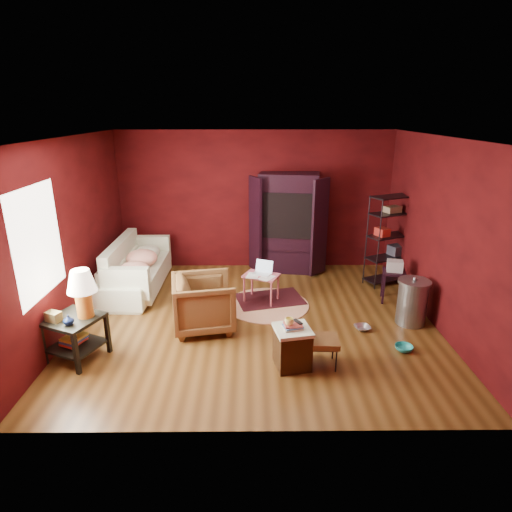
% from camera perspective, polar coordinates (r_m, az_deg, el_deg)
% --- Properties ---
extents(room, '(5.54, 5.04, 2.84)m').
position_cam_1_polar(room, '(6.34, -0.34, 2.82)').
color(room, brown).
rests_on(room, ground).
extents(sofa, '(0.72, 2.17, 0.84)m').
position_cam_1_polar(sofa, '(8.13, -15.82, -1.53)').
color(sofa, silver).
rests_on(sofa, ground).
extents(armchair, '(0.97, 1.02, 0.90)m').
position_cam_1_polar(armchair, '(6.49, -7.00, -5.92)').
color(armchair, black).
rests_on(armchair, ground).
extents(pet_bowl_steel, '(0.25, 0.10, 0.24)m').
position_cam_1_polar(pet_bowl_steel, '(6.72, 14.05, -8.61)').
color(pet_bowl_steel, silver).
rests_on(pet_bowl_steel, ground).
extents(pet_bowl_turquoise, '(0.25, 0.10, 0.24)m').
position_cam_1_polar(pet_bowl_turquoise, '(6.34, 19.18, -10.88)').
color(pet_bowl_turquoise, '#24ABA9').
rests_on(pet_bowl_turquoise, ground).
extents(vase, '(0.14, 0.14, 0.13)m').
position_cam_1_polar(vase, '(5.91, -23.73, -7.83)').
color(vase, '#0B1639').
rests_on(vase, side_table).
extents(mug, '(0.14, 0.12, 0.11)m').
position_cam_1_polar(mug, '(5.42, 4.46, -8.60)').
color(mug, '#FCEB7B').
rests_on(mug, hamper).
extents(side_table, '(0.83, 0.83, 1.25)m').
position_cam_1_polar(side_table, '(6.03, -22.62, -6.24)').
color(side_table, black).
rests_on(side_table, ground).
extents(sofa_cushions, '(0.82, 2.02, 0.84)m').
position_cam_1_polar(sofa_cushions, '(8.14, -15.65, -1.54)').
color(sofa_cushions, silver).
rests_on(sofa_cushions, sofa).
extents(hamper, '(0.52, 0.52, 0.63)m').
position_cam_1_polar(hamper, '(5.63, 4.86, -11.93)').
color(hamper, '#3D220E').
rests_on(hamper, ground).
extents(footstool, '(0.40, 0.40, 0.39)m').
position_cam_1_polar(footstool, '(5.66, 8.99, -11.26)').
color(footstool, black).
rests_on(footstool, ground).
extents(rug_round, '(1.79, 1.79, 0.01)m').
position_cam_1_polar(rug_round, '(7.35, 1.50, -6.50)').
color(rug_round, beige).
rests_on(rug_round, ground).
extents(rug_oriental, '(1.28, 1.01, 0.01)m').
position_cam_1_polar(rug_oriental, '(7.55, 1.86, -5.73)').
color(rug_oriental, '#4B141C').
rests_on(rug_oriental, ground).
extents(laptop_desk, '(0.69, 0.61, 0.71)m').
position_cam_1_polar(laptop_desk, '(7.33, 0.73, -2.88)').
color(laptop_desk, '#DD6578').
rests_on(laptop_desk, ground).
extents(tv_armoire, '(1.56, 0.98, 2.00)m').
position_cam_1_polar(tv_armoire, '(8.64, 4.31, 4.67)').
color(tv_armoire, black).
rests_on(tv_armoire, ground).
extents(wire_shelving, '(0.90, 0.67, 1.70)m').
position_cam_1_polar(wire_shelving, '(8.35, 17.45, 2.54)').
color(wire_shelving, black).
rests_on(wire_shelving, ground).
extents(small_stand, '(0.45, 0.45, 0.74)m').
position_cam_1_polar(small_stand, '(7.67, 17.96, -1.92)').
color(small_stand, black).
rests_on(small_stand, ground).
extents(trash_can, '(0.64, 0.64, 0.77)m').
position_cam_1_polar(trash_can, '(7.04, 20.10, -5.75)').
color(trash_can, gray).
rests_on(trash_can, ground).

